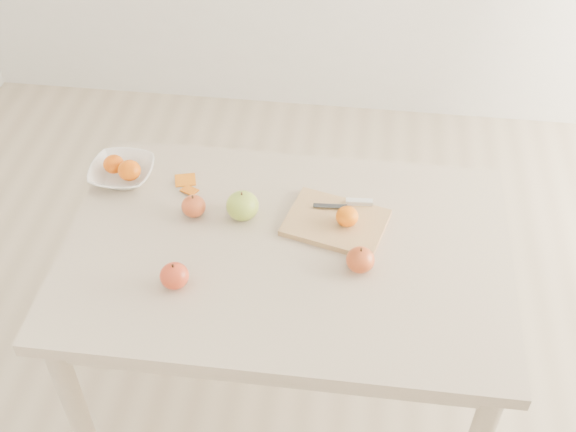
# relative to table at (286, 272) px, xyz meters

# --- Properties ---
(ground) EXTENTS (3.50, 3.50, 0.00)m
(ground) POSITION_rel_table_xyz_m (0.00, 0.00, -0.65)
(ground) COLOR #C6B293
(ground) RESTS_ON ground
(table) EXTENTS (1.20, 0.80, 0.75)m
(table) POSITION_rel_table_xyz_m (0.00, 0.00, 0.00)
(table) COLOR #C6B195
(table) RESTS_ON ground
(cutting_board) EXTENTS (0.31, 0.26, 0.02)m
(cutting_board) POSITION_rel_table_xyz_m (0.13, 0.10, 0.11)
(cutting_board) COLOR tan
(cutting_board) RESTS_ON table
(board_tangerine) EXTENTS (0.06, 0.06, 0.05)m
(board_tangerine) POSITION_rel_table_xyz_m (0.16, 0.09, 0.14)
(board_tangerine) COLOR orange
(board_tangerine) RESTS_ON cutting_board
(fruit_bowl) EXTENTS (0.19, 0.19, 0.05)m
(fruit_bowl) POSITION_rel_table_xyz_m (-0.52, 0.22, 0.12)
(fruit_bowl) COLOR white
(fruit_bowl) RESTS_ON table
(bowl_tangerine_near) EXTENTS (0.06, 0.06, 0.05)m
(bowl_tangerine_near) POSITION_rel_table_xyz_m (-0.54, 0.23, 0.14)
(bowl_tangerine_near) COLOR #D65007
(bowl_tangerine_near) RESTS_ON fruit_bowl
(bowl_tangerine_far) EXTENTS (0.07, 0.07, 0.06)m
(bowl_tangerine_far) POSITION_rel_table_xyz_m (-0.49, 0.21, 0.15)
(bowl_tangerine_far) COLOR orange
(bowl_tangerine_far) RESTS_ON fruit_bowl
(orange_peel_a) EXTENTS (0.07, 0.06, 0.01)m
(orange_peel_a) POSITION_rel_table_xyz_m (-0.33, 0.23, 0.10)
(orange_peel_a) COLOR orange
(orange_peel_a) RESTS_ON table
(orange_peel_b) EXTENTS (0.06, 0.05, 0.01)m
(orange_peel_b) POSITION_rel_table_xyz_m (-0.31, 0.19, 0.10)
(orange_peel_b) COLOR #CA5F0E
(orange_peel_b) RESTS_ON table
(paring_knife) EXTENTS (0.17, 0.05, 0.01)m
(paring_knife) POSITION_rel_table_xyz_m (0.17, 0.17, 0.12)
(paring_knife) COLOR silver
(paring_knife) RESTS_ON cutting_board
(apple_green) EXTENTS (0.09, 0.09, 0.08)m
(apple_green) POSITION_rel_table_xyz_m (-0.13, 0.11, 0.14)
(apple_green) COLOR olive
(apple_green) RESTS_ON table
(apple_red_e) EXTENTS (0.07, 0.07, 0.07)m
(apple_red_e) POSITION_rel_table_xyz_m (0.20, -0.05, 0.13)
(apple_red_e) COLOR maroon
(apple_red_e) RESTS_ON table
(apple_red_b) EXTENTS (0.07, 0.07, 0.06)m
(apple_red_b) POSITION_rel_table_xyz_m (-0.27, 0.10, 0.13)
(apple_red_b) COLOR #A82C1B
(apple_red_b) RESTS_ON table
(apple_red_c) EXTENTS (0.07, 0.07, 0.07)m
(apple_red_c) POSITION_rel_table_xyz_m (-0.26, -0.16, 0.13)
(apple_red_c) COLOR maroon
(apple_red_c) RESTS_ON table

